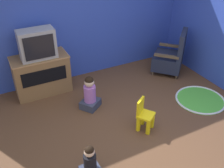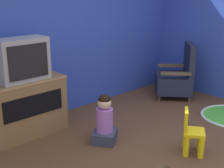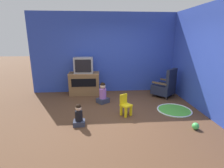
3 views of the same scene
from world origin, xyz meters
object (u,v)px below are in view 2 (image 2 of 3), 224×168
at_px(child_watching_left, 105,121).
at_px(tv_cabinet, 24,106).
at_px(yellow_kid_chair, 192,135).
at_px(black_armchair, 176,78).
at_px(television, 22,59).

bearing_deg(child_watching_left, tv_cabinet, 88.55).
bearing_deg(tv_cabinet, yellow_kid_chair, -57.27).
bearing_deg(child_watching_left, black_armchair, -24.78).
distance_m(television, black_armchair, 2.88).
xyz_separation_m(television, black_armchair, (2.76, -0.45, -0.69)).
bearing_deg(child_watching_left, yellow_kid_chair, -94.88).
bearing_deg(tv_cabinet, black_armchair, -10.30).
height_order(tv_cabinet, television, television).
height_order(tv_cabinet, child_watching_left, tv_cabinet).
xyz_separation_m(tv_cabinet, yellow_kid_chair, (1.20, -1.86, -0.17)).
bearing_deg(yellow_kid_chair, black_armchair, 5.90).
bearing_deg(tv_cabinet, television, -90.00).
xyz_separation_m(yellow_kid_chair, child_watching_left, (-0.57, 0.94, 0.05)).
height_order(yellow_kid_chair, child_watching_left, child_watching_left).
bearing_deg(yellow_kid_chair, television, 88.36).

